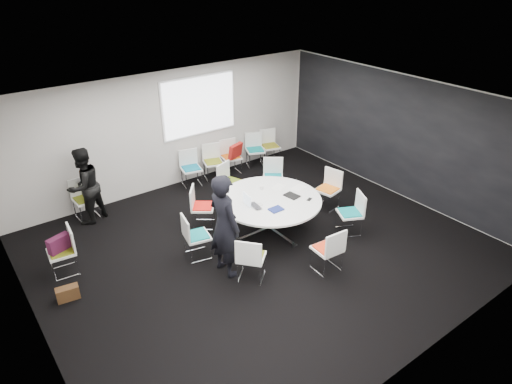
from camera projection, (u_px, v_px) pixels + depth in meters
room_shell at (265, 182)px, 8.29m from camera, size 8.08×7.08×2.88m
conference_table at (270, 208)px, 9.23m from camera, size 2.09×2.09×0.73m
projection_screen at (200, 106)px, 10.90m from camera, size 1.90×0.03×1.35m
chair_ring_a at (327, 196)px, 10.18m from camera, size 0.53×0.54×0.88m
chair_ring_b at (273, 184)px, 10.72m from camera, size 0.64×0.63×0.88m
chair_ring_c at (230, 189)px, 10.50m from camera, size 0.59×0.58×0.88m
chair_ring_d at (203, 214)px, 9.50m from camera, size 0.64×0.64×0.88m
chair_ring_e at (197, 244)px, 8.53m from camera, size 0.53×0.54×0.88m
chair_ring_f at (251, 265)px, 7.94m from camera, size 0.64×0.64×0.88m
chair_ring_g at (327, 257)px, 8.16m from camera, size 0.49×0.48×0.88m
chair_ring_h at (350, 221)px, 9.27m from camera, size 0.61×0.61×0.88m
chair_back_a at (192, 175)px, 11.16m from camera, size 0.55×0.54×0.88m
chair_back_b at (214, 168)px, 11.50m from camera, size 0.58×0.57×0.88m
chair_back_c at (231, 163)px, 11.78m from camera, size 0.52×0.51×0.88m
chair_back_d at (255, 156)px, 12.19m from camera, size 0.60×0.59×0.88m
chair_back_e at (270, 152)px, 12.43m from camera, size 0.57×0.56×0.88m
chair_spare_left at (64, 260)px, 8.09m from camera, size 0.49×0.50×0.88m
chair_person_back at (86, 206)px, 9.79m from camera, size 0.48×0.47×0.88m
person_main at (224, 225)px, 7.81m from camera, size 0.51×0.73×1.92m
person_back at (84, 186)px, 9.42m from camera, size 0.99×0.91×1.66m
laptop at (258, 206)px, 8.87m from camera, size 0.24×0.34×0.03m
laptop_lid at (247, 200)px, 8.84m from camera, size 0.05×0.30×0.22m
notebook_black at (292, 196)px, 9.23m from camera, size 0.26×0.33×0.02m
tablet_folio at (276, 209)px, 8.74m from camera, size 0.26×0.20×0.03m
papers_right at (279, 187)px, 9.60m from camera, size 0.36×0.30×0.00m
papers_front at (299, 188)px, 9.57m from camera, size 0.34×0.27×0.00m
cup at (262, 188)px, 9.47m from camera, size 0.08×0.08×0.09m
phone at (309, 199)px, 9.11m from camera, size 0.16×0.12×0.01m
maroon_bag at (59, 244)px, 7.93m from camera, size 0.42×0.26×0.28m
brown_bag at (68, 293)px, 7.53m from camera, size 0.38×0.21×0.24m
red_jacket at (236, 151)px, 11.42m from camera, size 0.47×0.29×0.36m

